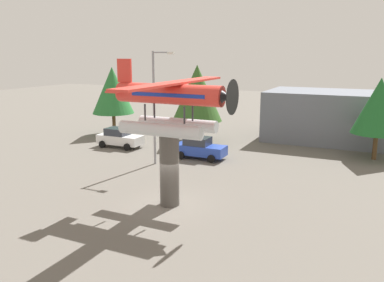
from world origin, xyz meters
name	(u,v)px	position (x,y,z in m)	size (l,w,h in m)	color
ground_plane	(170,204)	(0.00, 0.00, 0.00)	(140.00, 140.00, 0.00)	#605B54
display_pedestal	(169,169)	(0.00, 0.00, 2.08)	(1.10, 1.10, 4.16)	#4C4742
floatplane_monument	(171,103)	(0.13, 0.00, 5.83)	(6.93, 10.41, 4.00)	silver
car_near_white	(119,138)	(-10.96, 10.74, 0.88)	(4.20, 2.02, 1.76)	white
car_mid_blue	(200,148)	(-2.64, 10.14, 0.88)	(4.20, 2.02, 1.76)	#2847B7
streetlight_primary	(156,101)	(-4.93, 7.15, 4.96)	(1.84, 0.28, 8.62)	gray
storefront_building	(327,116)	(5.86, 22.00, 2.42)	(11.44, 7.72, 4.84)	slate
tree_west	(113,90)	(-14.91, 15.42, 4.67)	(4.33, 4.33, 7.08)	brown
tree_east	(197,93)	(-5.45, 15.86, 4.73)	(4.80, 4.80, 7.41)	brown
tree_center_back	(379,106)	(10.38, 15.84, 4.36)	(4.02, 4.02, 6.61)	brown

